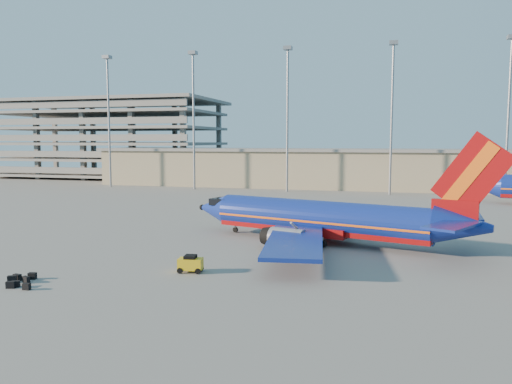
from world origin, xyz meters
The scene contains 7 objects.
ground centered at (0.00, 0.00, 0.00)m, with size 220.00×220.00×0.00m, color slate.
terminal_building centered at (10.00, 58.00, 4.32)m, with size 122.00×16.00×8.50m.
parking_garage centered at (-62.00, 74.05, 11.73)m, with size 62.00×32.00×21.40m.
light_mast_row centered at (5.00, 46.00, 17.55)m, with size 101.60×1.60×28.65m.
aircraft_main centered at (9.14, -2.52, 2.36)m, with size 31.84×30.18×11.05m.
baggage_tug centered at (0.36, -16.64, 0.70)m, with size 2.03×1.40×1.35m.
luggage_pile centered at (-10.19, -22.92, 0.24)m, with size 2.85×2.80×0.51m.
Camera 1 is at (15.34, -52.02, 10.22)m, focal length 35.00 mm.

